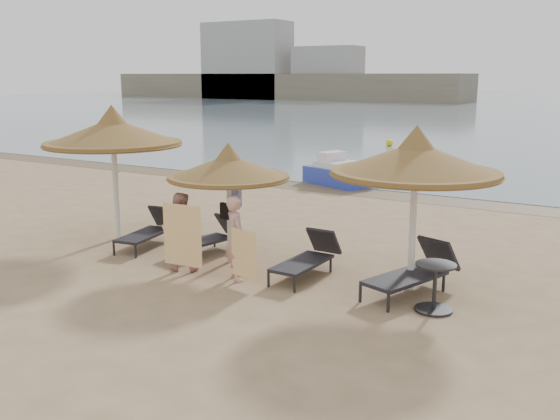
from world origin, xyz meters
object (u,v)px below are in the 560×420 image
Objects in this scene: lounger_far_right at (415,271)px; person_left at (180,225)px; palapa_right at (416,160)px; lounger_near_left at (209,237)px; side_table at (435,289)px; person_right at (236,231)px; pedal_boat at (340,173)px; palapa_center at (229,168)px; lounger_far_left at (150,230)px; palapa_left at (113,133)px; lounger_near_right at (309,257)px.

person_left is at bearing -147.74° from lounger_far_right.
palapa_right is at bearing 171.96° from person_left.
side_table is (5.32, -0.90, 0.03)m from lounger_near_left.
person_right is at bearing -143.46° from lounger_far_right.
pedal_boat reaches higher than side_table.
palapa_center is 1.53m from person_left.
palapa_right is 1.65× the size of person_left.
person_right is 0.68× the size of pedal_boat.
palapa_center reaches higher than lounger_far_left.
person_right is (3.09, -1.00, 0.58)m from lounger_far_left.
palapa_left is at bearing 26.35° from person_right.
person_right is (-3.18, -1.03, 0.54)m from lounger_far_right.
palapa_right reaches higher than palapa_center.
side_table is (2.68, -0.60, 0.01)m from lounger_near_right.
lounger_near_left is at bearing 179.23° from palapa_right.
palapa_left is 4.58m from person_right.
lounger_near_right reaches higher than side_table.
lounger_near_right is at bearing -1.44° from palapa_left.
person_left is (-4.48, -1.09, 0.50)m from lounger_far_right.
palapa_left is 1.27× the size of palapa_center.
pedal_boat is (-6.04, 9.55, 0.01)m from lounger_far_right.
pedal_boat is (-6.60, 10.25, 0.04)m from side_table.
person_right is at bearing -54.59° from pedal_boat.
palapa_right reaches higher than side_table.
palapa_left is at bearing 176.93° from palapa_center.
palapa_left is 7.64m from lounger_far_right.
lounger_near_left is 0.65× the size of pedal_boat.
person_right reaches higher than lounger_near_right.
person_right reaches higher than side_table.
palapa_center is 0.90× the size of pedal_boat.
lounger_far_left is at bearing -71.12° from pedal_boat.
lounger_far_right is 1.18× the size of person_left.
person_left is 1.31m from person_right.
lounger_far_left is 4.16m from lounger_near_right.
lounger_near_right reaches higher than lounger_near_left.
lounger_far_left is 6.27m from lounger_far_right.
palapa_center reaches higher than person_right.
lounger_far_right is (6.27, 0.03, 0.04)m from lounger_far_left.
lounger_near_left is (-0.80, 0.35, -1.64)m from palapa_center.
person_right reaches higher than lounger_far_left.
palapa_left is 7.21m from palapa_right.
lounger_far_right is at bearing 3.88° from lounger_near_right.
person_right is (1.31, 0.06, 0.03)m from person_left.
pedal_boat is at bearing 82.20° from palapa_left.
palapa_center is at bearing -159.32° from lounger_far_right.
person_left is (-5.05, -0.39, 0.53)m from side_table.
person_left reaches higher than lounger_near_left.
palapa_right is at bearing 11.84° from lounger_near_left.
person_left is at bearing -164.14° from palapa_right.
side_table is at bearing -50.15° from palapa_right.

